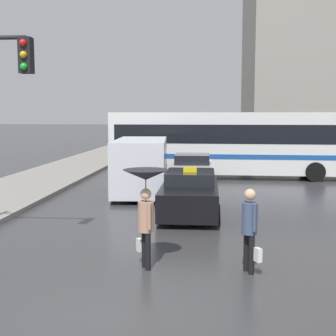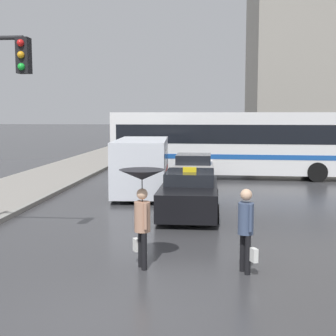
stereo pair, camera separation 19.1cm
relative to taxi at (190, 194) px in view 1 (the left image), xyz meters
name	(u,v)px [view 1 (the left image)]	position (x,y,z in m)	size (l,w,h in m)	color
ground_plane	(95,325)	(-1.16, -8.43, -0.67)	(300.00, 300.00, 0.00)	#38383A
taxi	(190,194)	(0.00, 0.00, 0.00)	(1.91, 4.64, 1.55)	black
sedan_red	(192,171)	(-0.14, 6.39, 0.00)	(1.91, 4.01, 1.42)	#B7B2AD
ambulance_van	(141,164)	(-2.15, 3.68, 0.59)	(2.37, 5.27, 2.26)	silver
city_bus	(231,141)	(1.81, 9.23, 1.21)	(12.58, 3.01, 3.38)	silver
pedestrian_with_umbrella	(146,192)	(-0.72, -5.67, 0.98)	(0.97, 0.97, 2.12)	black
pedestrian_man	(250,224)	(1.44, -5.76, 0.36)	(0.45, 0.57, 1.76)	black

